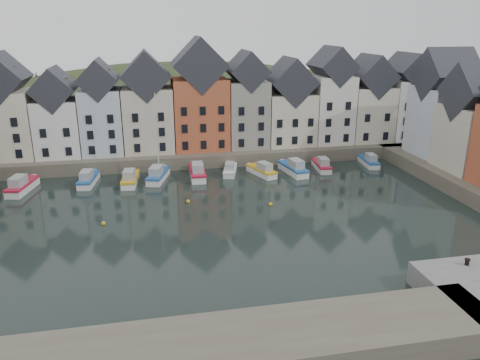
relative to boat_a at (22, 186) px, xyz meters
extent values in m
plane|color=black|center=(25.60, -16.60, -0.77)|extent=(260.00, 260.00, 0.00)
cube|color=#514A3E|center=(25.60, 13.40, 0.23)|extent=(90.00, 16.00, 2.00)
ellipsoid|color=#242E17|center=(25.60, 39.40, -18.77)|extent=(153.60, 70.40, 64.00)
sphere|color=#1F3115|center=(11.67, 34.33, 7.93)|extent=(5.77, 5.77, 5.77)
sphere|color=#1F3115|center=(50.47, 44.14, 7.34)|extent=(5.27, 5.27, 5.27)
sphere|color=#1F3115|center=(57.42, 37.59, 7.11)|extent=(5.07, 5.07, 5.07)
sphere|color=#1F3115|center=(39.88, 38.59, 7.04)|extent=(5.01, 5.01, 5.01)
sphere|color=#1F3115|center=(-12.06, 40.00, 5.80)|extent=(3.94, 3.94, 3.94)
sphere|color=#1F3115|center=(53.93, 43.65, 7.27)|extent=(5.21, 5.21, 5.21)
sphere|color=#1F3115|center=(27.59, 42.04, 7.55)|extent=(5.45, 5.45, 5.45)
sphere|color=#1F3115|center=(63.40, 31.71, 6.43)|extent=(4.49, 4.49, 4.49)
cube|color=beige|center=(-3.56, 11.40, 6.26)|extent=(7.67, 8.00, 10.07)
cube|color=#202329|center=(-3.56, 11.40, 13.19)|extent=(7.67, 8.16, 7.67)
cube|color=silver|center=(3.70, 11.40, 5.53)|extent=(6.56, 8.00, 8.61)
cube|color=#202329|center=(3.70, 11.40, 11.46)|extent=(6.56, 8.16, 6.56)
cube|color=silver|center=(10.23, 11.40, 6.23)|extent=(6.20, 8.00, 10.02)
cube|color=#202329|center=(10.23, 11.40, 12.78)|extent=(6.20, 8.16, 6.20)
cube|color=beige|center=(17.33, 11.40, 6.26)|extent=(7.70, 8.00, 10.08)
cube|color=#202329|center=(17.33, 11.40, 13.21)|extent=(7.70, 8.16, 7.70)
cube|color=#B05232|center=(25.68, 11.40, 6.87)|extent=(8.69, 8.00, 11.28)
cube|color=#202329|center=(25.68, 11.40, 14.66)|extent=(8.69, 8.16, 8.69)
cube|color=gray|center=(33.38, 11.40, 6.62)|extent=(6.43, 8.00, 10.78)
cube|color=#202329|center=(33.38, 11.40, 13.60)|extent=(6.43, 8.16, 6.43)
cube|color=beige|center=(40.68, 11.40, 5.50)|extent=(7.88, 8.00, 8.56)
cube|color=#202329|center=(40.68, 11.40, 11.73)|extent=(7.88, 8.16, 7.88)
cube|color=silver|center=(48.02, 11.40, 6.86)|extent=(6.50, 8.00, 11.27)
cube|color=#202329|center=(48.02, 11.40, 14.11)|extent=(6.50, 8.16, 6.50)
cube|color=beige|center=(55.04, 11.40, 5.89)|extent=(7.23, 8.00, 9.32)
cube|color=#202329|center=(55.04, 11.40, 12.34)|extent=(7.23, 8.16, 7.23)
cube|color=silver|center=(61.89, 11.40, 6.38)|extent=(6.18, 8.00, 10.32)
cube|color=#202329|center=(61.89, 11.40, 13.07)|extent=(6.18, 8.16, 6.18)
cube|color=silver|center=(61.60, -0.34, 6.42)|extent=(7.47, 8.00, 10.38)
cube|color=#202329|center=(61.60, -0.34, 13.59)|extent=(7.62, 8.00, 8.00)
cube|color=beige|center=(61.60, -8.35, 5.67)|extent=(8.14, 8.00, 8.89)
sphere|color=gold|center=(21.60, -8.60, -0.62)|extent=(0.50, 0.50, 0.50)
sphere|color=gold|center=(31.60, -11.60, -0.62)|extent=(0.50, 0.50, 0.50)
sphere|color=gold|center=(11.60, -13.60, -0.62)|extent=(0.50, 0.50, 0.50)
cube|color=silver|center=(0.04, 0.21, -0.39)|extent=(3.24, 6.90, 1.22)
cube|color=#A61730|center=(0.04, 0.21, 0.28)|extent=(3.37, 7.05, 0.28)
cube|color=#93979A|center=(-0.15, -0.77, 0.94)|extent=(2.03, 2.91, 1.33)
cube|color=silver|center=(8.51, 1.56, -0.42)|extent=(2.64, 6.31, 1.12)
cube|color=#205194|center=(8.51, 1.56, 0.19)|extent=(2.76, 6.45, 0.26)
cube|color=#93979A|center=(8.39, 0.65, 0.81)|extent=(1.74, 2.62, 1.22)
cube|color=silver|center=(14.29, 0.56, -0.41)|extent=(2.46, 6.42, 1.15)
cube|color=gold|center=(14.29, 0.56, 0.22)|extent=(2.58, 6.55, 0.26)
cube|color=#93979A|center=(14.20, -0.38, 0.85)|extent=(1.69, 2.63, 1.25)
cube|color=silver|center=(18.23, 1.37, -0.40)|extent=(3.67, 6.78, 1.19)
cube|color=#205194|center=(18.23, 1.37, 0.25)|extent=(3.81, 6.94, 0.27)
cube|color=#93979A|center=(17.96, 0.43, 0.90)|extent=(2.18, 2.92, 1.30)
cylinder|color=silver|center=(18.41, 1.99, 5.72)|extent=(0.15, 0.15, 11.91)
cube|color=silver|center=(23.93, 1.53, -0.38)|extent=(2.30, 6.88, 1.25)
cube|color=#A61730|center=(23.93, 1.53, 0.30)|extent=(2.42, 7.02, 0.28)
cube|color=#93979A|center=(23.89, 0.51, 0.98)|extent=(1.69, 2.78, 1.36)
cube|color=silver|center=(29.00, 2.31, -0.46)|extent=(2.97, 5.68, 1.00)
cube|color=silver|center=(29.00, 2.31, 0.09)|extent=(3.09, 5.81, 0.23)
cube|color=#93979A|center=(28.79, 1.52, 0.63)|extent=(1.78, 2.43, 1.09)
cube|color=silver|center=(33.48, 0.79, -0.43)|extent=(3.65, 6.14, 1.08)
cube|color=gold|center=(33.48, 0.79, 0.16)|extent=(3.78, 6.28, 0.25)
cube|color=#93979A|center=(33.78, -0.04, 0.75)|extent=(2.09, 2.68, 1.18)
cube|color=silver|center=(38.38, 0.64, -0.39)|extent=(3.02, 6.90, 1.22)
cube|color=#205194|center=(38.38, 0.64, 0.28)|extent=(3.16, 7.05, 0.28)
cube|color=#93979A|center=(38.54, -0.35, 0.95)|extent=(1.96, 2.88, 1.33)
cube|color=silver|center=(43.30, 1.65, -0.43)|extent=(2.32, 5.98, 1.07)
cube|color=#A61730|center=(43.30, 1.65, 0.15)|extent=(2.43, 6.11, 0.24)
cube|color=#93979A|center=(43.22, 0.78, 0.73)|extent=(1.59, 2.46, 1.17)
cube|color=silver|center=(51.58, 2.40, -0.44)|extent=(2.30, 5.85, 1.04)
cube|color=#205194|center=(51.58, 2.40, 0.13)|extent=(2.41, 5.97, 0.24)
cube|color=#93979A|center=(51.49, 1.55, 0.70)|extent=(1.56, 2.41, 1.14)
cylinder|color=black|center=(43.16, -33.10, 1.48)|extent=(0.36, 0.36, 0.50)
cylinder|color=black|center=(43.16, -33.10, 1.75)|extent=(0.48, 0.48, 0.08)
camera|label=1|loc=(17.20, -64.10, 20.74)|focal=35.00mm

